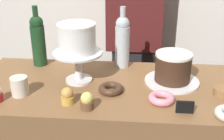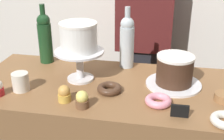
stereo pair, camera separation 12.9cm
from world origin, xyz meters
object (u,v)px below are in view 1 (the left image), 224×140
object	(u,v)px
cookie_stack	(223,92)
donut_pink	(161,98)
price_sign_chalkboard	(185,107)
barista_figure	(133,48)
chocolate_round_cake	(173,67)
donut_chocolate	(111,89)
cupcake_lemon	(87,101)
coffee_cup_ceramic	(19,86)
wine_bottle_green	(38,39)
cupcake_caramel	(67,96)
cake_stand_pedestal	(78,61)
wine_bottle_clear	(122,41)
white_layer_cake	(77,38)

from	to	relation	value
cookie_stack	donut_pink	bearing A→B (deg)	-163.30
price_sign_chalkboard	barista_figure	size ratio (longest dim) A/B	0.04
chocolate_round_cake	donut_chocolate	distance (m)	0.32
donut_chocolate	cupcake_lemon	bearing A→B (deg)	-119.21
coffee_cup_ceramic	wine_bottle_green	bearing A→B (deg)	92.69
donut_pink	price_sign_chalkboard	world-z (taller)	price_sign_chalkboard
donut_pink	cupcake_caramel	bearing A→B (deg)	-172.95
cake_stand_pedestal	cookie_stack	world-z (taller)	cake_stand_pedestal
price_sign_chalkboard	coffee_cup_ceramic	world-z (taller)	coffee_cup_ceramic
chocolate_round_cake	wine_bottle_green	distance (m)	0.72
cupcake_caramel	donut_pink	world-z (taller)	cupcake_caramel
cupcake_lemon	coffee_cup_ceramic	world-z (taller)	coffee_cup_ceramic
coffee_cup_ceramic	donut_chocolate	bearing A→B (deg)	8.46
cupcake_caramel	price_sign_chalkboard	size ratio (longest dim) A/B	1.06
wine_bottle_clear	cupcake_lemon	distance (m)	0.48
coffee_cup_ceramic	white_layer_cake	bearing A→B (deg)	34.22
donut_pink	price_sign_chalkboard	size ratio (longest dim) A/B	1.60
cupcake_lemon	wine_bottle_green	bearing A→B (deg)	127.15
chocolate_round_cake	donut_pink	xyz separation A→B (m)	(-0.06, -0.19, -0.06)
white_layer_cake	wine_bottle_green	bearing A→B (deg)	143.27
donut_chocolate	barista_figure	xyz separation A→B (m)	(0.09, 0.74, -0.07)
wine_bottle_green	barista_figure	distance (m)	0.71
wine_bottle_clear	coffee_cup_ceramic	world-z (taller)	wine_bottle_clear
cupcake_caramel	cookie_stack	xyz separation A→B (m)	(0.67, 0.13, -0.02)
cake_stand_pedestal	cupcake_lemon	world-z (taller)	cake_stand_pedestal
wine_bottle_clear	coffee_cup_ceramic	distance (m)	0.58
wine_bottle_clear	donut_chocolate	distance (m)	0.33
chocolate_round_cake	wine_bottle_clear	bearing A→B (deg)	144.42
cake_stand_pedestal	chocolate_round_cake	size ratio (longest dim) A/B	1.36
coffee_cup_ceramic	wine_bottle_clear	bearing A→B (deg)	39.97
wine_bottle_green	cupcake_caramel	size ratio (longest dim) A/B	4.38
cake_stand_pedestal	cupcake_caramel	size ratio (longest dim) A/B	3.17
cupcake_lemon	cookie_stack	size ratio (longest dim) A/B	0.88
white_layer_cake	cookie_stack	xyz separation A→B (m)	(0.67, -0.09, -0.20)
cupcake_lemon	coffee_cup_ceramic	size ratio (longest dim) A/B	0.87
white_layer_cake	cupcake_caramel	xyz separation A→B (m)	(-0.01, -0.22, -0.19)
white_layer_cake	donut_pink	size ratio (longest dim) A/B	1.58
cake_stand_pedestal	donut_chocolate	world-z (taller)	cake_stand_pedestal
chocolate_round_cake	cupcake_caramel	distance (m)	0.52
cookie_stack	cake_stand_pedestal	bearing A→B (deg)	172.69
wine_bottle_green	cupcake_caramel	bearing A→B (deg)	-58.86
wine_bottle_green	cupcake_caramel	world-z (taller)	wine_bottle_green
wine_bottle_green	chocolate_round_cake	bearing A→B (deg)	-13.03
chocolate_round_cake	coffee_cup_ceramic	size ratio (longest dim) A/B	2.03
chocolate_round_cake	wine_bottle_clear	size ratio (longest dim) A/B	0.53
white_layer_cake	barista_figure	world-z (taller)	barista_figure
cupcake_caramel	barista_figure	bearing A→B (deg)	73.05
donut_chocolate	cupcake_caramel	bearing A→B (deg)	-145.93
chocolate_round_cake	white_layer_cake	bearing A→B (deg)	-176.86
cake_stand_pedestal	barista_figure	world-z (taller)	barista_figure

